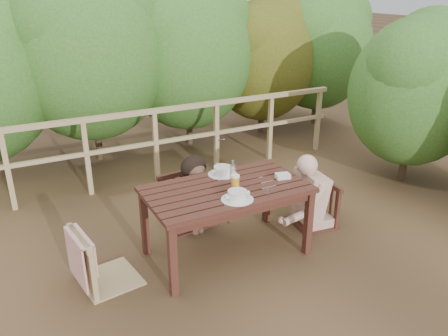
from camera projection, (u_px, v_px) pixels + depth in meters
name	position (u px, v px, depth m)	size (l,w,h in m)	color
ground	(226.00, 252.00, 4.51)	(60.00, 60.00, 0.00)	brown
table	(226.00, 222.00, 4.37)	(1.53, 0.86, 0.71)	#3B1D15
chair_left	(104.00, 231.00, 3.89)	(0.51, 0.51, 1.03)	tan
chair_far	(187.00, 181.00, 4.89)	(0.51, 0.51, 1.02)	#3B1D15
chair_right	(315.00, 187.00, 4.89)	(0.45, 0.45, 0.90)	#3B1D15
woman	(186.00, 169.00, 4.86)	(0.51, 0.63, 1.28)	black
diner_right	(319.00, 166.00, 4.81)	(0.55, 0.68, 1.37)	#D3A590
railing	(156.00, 146.00, 5.95)	(5.60, 0.10, 1.01)	tan
hedge_row	(149.00, 27.00, 6.57)	(6.60, 1.60, 3.80)	#325C21
soup_near	(237.00, 196.00, 3.98)	(0.29, 0.29, 0.10)	white
soup_far	(222.00, 171.00, 4.51)	(0.29, 0.29, 0.10)	silver
beer_glass	(235.00, 183.00, 4.18)	(0.08, 0.08, 0.15)	orange
bottle	(233.00, 173.00, 4.28)	(0.06, 0.06, 0.25)	silver
tumbler	(267.00, 192.00, 4.08)	(0.06, 0.06, 0.07)	silver
butter_tub	(283.00, 177.00, 4.42)	(0.14, 0.10, 0.06)	white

